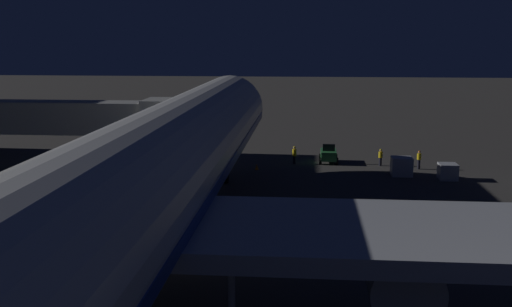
{
  "coord_description": "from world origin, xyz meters",
  "views": [
    {
      "loc": [
        -6.88,
        34.01,
        12.2
      ],
      "look_at": [
        -3.0,
        -10.71,
        3.5
      ],
      "focal_mm": 41.77,
      "sensor_mm": 36.0,
      "label": 1
    }
  ],
  "objects_px": {
    "ground_crew_near_nose_gear": "(381,156)",
    "ground_crew_by_belt_loader": "(419,159)",
    "traffic_cone_nose_starboard": "(211,166)",
    "jet_bridge": "(50,117)",
    "baggage_tug_lead": "(328,155)",
    "airliner_at_gate": "(129,201)",
    "baggage_container_mid_row": "(448,172)",
    "ground_crew_under_port_wing": "(294,154)",
    "baggage_container_near_belt": "(401,166)",
    "traffic_cone_nose_port": "(257,167)"
  },
  "relations": [
    {
      "from": "traffic_cone_nose_starboard",
      "to": "jet_bridge",
      "type": "bearing_deg",
      "value": 40.29
    },
    {
      "from": "airliner_at_gate",
      "to": "ground_crew_under_port_wing",
      "type": "height_order",
      "value": "airliner_at_gate"
    },
    {
      "from": "baggage_container_mid_row",
      "to": "ground_crew_near_nose_gear",
      "type": "height_order",
      "value": "ground_crew_near_nose_gear"
    },
    {
      "from": "jet_bridge",
      "to": "baggage_container_near_belt",
      "type": "relative_size",
      "value": 13.93
    },
    {
      "from": "jet_bridge",
      "to": "traffic_cone_nose_port",
      "type": "relative_size",
      "value": 46.15
    },
    {
      "from": "jet_bridge",
      "to": "baggage_container_near_belt",
      "type": "height_order",
      "value": "jet_bridge"
    },
    {
      "from": "jet_bridge",
      "to": "baggage_container_mid_row",
      "type": "distance_m",
      "value": 33.85
    },
    {
      "from": "baggage_container_mid_row",
      "to": "traffic_cone_nose_port",
      "type": "distance_m",
      "value": 17.25
    },
    {
      "from": "airliner_at_gate",
      "to": "traffic_cone_nose_port",
      "type": "distance_m",
      "value": 33.33
    },
    {
      "from": "baggage_tug_lead",
      "to": "baggage_container_near_belt",
      "type": "height_order",
      "value": "baggage_tug_lead"
    },
    {
      "from": "baggage_container_near_belt",
      "to": "baggage_container_mid_row",
      "type": "bearing_deg",
      "value": 161.9
    },
    {
      "from": "baggage_tug_lead",
      "to": "traffic_cone_nose_port",
      "type": "relative_size",
      "value": 5.05
    },
    {
      "from": "baggage_tug_lead",
      "to": "baggage_container_mid_row",
      "type": "distance_m",
      "value": 12.05
    },
    {
      "from": "ground_crew_under_port_wing",
      "to": "ground_crew_by_belt_loader",
      "type": "bearing_deg",
      "value": 173.57
    },
    {
      "from": "baggage_container_near_belt",
      "to": "traffic_cone_nose_starboard",
      "type": "xyz_separation_m",
      "value": [
        17.65,
        -1.27,
        -0.56
      ]
    },
    {
      "from": "traffic_cone_nose_port",
      "to": "jet_bridge",
      "type": "bearing_deg",
      "value": 31.34
    },
    {
      "from": "baggage_tug_lead",
      "to": "baggage_container_mid_row",
      "type": "bearing_deg",
      "value": 147.92
    },
    {
      "from": "airliner_at_gate",
      "to": "traffic_cone_nose_starboard",
      "type": "xyz_separation_m",
      "value": [
        2.2,
        -32.78,
        -5.66
      ]
    },
    {
      "from": "baggage_tug_lead",
      "to": "airliner_at_gate",
      "type": "bearing_deg",
      "value": 76.12
    },
    {
      "from": "baggage_container_mid_row",
      "to": "traffic_cone_nose_starboard",
      "type": "bearing_deg",
      "value": -6.68
    },
    {
      "from": "airliner_at_gate",
      "to": "ground_crew_near_nose_gear",
      "type": "distance_m",
      "value": 38.6
    },
    {
      "from": "baggage_container_mid_row",
      "to": "jet_bridge",
      "type": "bearing_deg",
      "value": 12.08
    },
    {
      "from": "ground_crew_by_belt_loader",
      "to": "ground_crew_near_nose_gear",
      "type": "bearing_deg",
      "value": -19.72
    },
    {
      "from": "ground_crew_near_nose_gear",
      "to": "ground_crew_under_port_wing",
      "type": "bearing_deg",
      "value": -0.66
    },
    {
      "from": "airliner_at_gate",
      "to": "ground_crew_near_nose_gear",
      "type": "bearing_deg",
      "value": -111.54
    },
    {
      "from": "baggage_container_mid_row",
      "to": "traffic_cone_nose_starboard",
      "type": "xyz_separation_m",
      "value": [
        21.46,
        -2.51,
        -0.43
      ]
    },
    {
      "from": "traffic_cone_nose_starboard",
      "to": "ground_crew_by_belt_loader",
      "type": "bearing_deg",
      "value": -175.39
    },
    {
      "from": "traffic_cone_nose_port",
      "to": "traffic_cone_nose_starboard",
      "type": "xyz_separation_m",
      "value": [
        4.4,
        0.0,
        0.0
      ]
    },
    {
      "from": "jet_bridge",
      "to": "baggage_tug_lead",
      "type": "xyz_separation_m",
      "value": [
        -22.48,
        -13.4,
        -5.26
      ]
    },
    {
      "from": "jet_bridge",
      "to": "ground_crew_by_belt_loader",
      "type": "height_order",
      "value": "jet_bridge"
    },
    {
      "from": "ground_crew_under_port_wing",
      "to": "jet_bridge",
      "type": "bearing_deg",
      "value": 33.07
    },
    {
      "from": "baggage_tug_lead",
      "to": "traffic_cone_nose_port",
      "type": "height_order",
      "value": "baggage_tug_lead"
    },
    {
      "from": "airliner_at_gate",
      "to": "baggage_container_near_belt",
      "type": "distance_m",
      "value": 35.46
    },
    {
      "from": "ground_crew_near_nose_gear",
      "to": "ground_crew_by_belt_loader",
      "type": "bearing_deg",
      "value": 160.28
    },
    {
      "from": "ground_crew_near_nose_gear",
      "to": "traffic_cone_nose_port",
      "type": "xyz_separation_m",
      "value": [
        11.85,
        2.83,
        -0.64
      ]
    },
    {
      "from": "airliner_at_gate",
      "to": "traffic_cone_nose_starboard",
      "type": "relative_size",
      "value": 123.51
    },
    {
      "from": "ground_crew_near_nose_gear",
      "to": "baggage_tug_lead",
      "type": "bearing_deg",
      "value": -11.94
    },
    {
      "from": "airliner_at_gate",
      "to": "baggage_container_near_belt",
      "type": "relative_size",
      "value": 37.27
    },
    {
      "from": "ground_crew_near_nose_gear",
      "to": "traffic_cone_nose_starboard",
      "type": "xyz_separation_m",
      "value": [
        16.25,
        2.83,
        -0.64
      ]
    },
    {
      "from": "ground_crew_near_nose_gear",
      "to": "airliner_at_gate",
      "type": "bearing_deg",
      "value": 68.46
    },
    {
      "from": "ground_crew_under_port_wing",
      "to": "traffic_cone_nose_starboard",
      "type": "distance_m",
      "value": 8.43
    },
    {
      "from": "jet_bridge",
      "to": "ground_crew_by_belt_loader",
      "type": "bearing_deg",
      "value": -160.25
    },
    {
      "from": "baggage_container_mid_row",
      "to": "airliner_at_gate",
      "type": "bearing_deg",
      "value": 57.52
    },
    {
      "from": "jet_bridge",
      "to": "ground_crew_near_nose_gear",
      "type": "relative_size",
      "value": 15.19
    },
    {
      "from": "jet_bridge",
      "to": "baggage_container_mid_row",
      "type": "relative_size",
      "value": 15.89
    },
    {
      "from": "traffic_cone_nose_port",
      "to": "airliner_at_gate",
      "type": "bearing_deg",
      "value": 86.16
    },
    {
      "from": "ground_crew_by_belt_loader",
      "to": "baggage_container_mid_row",
      "type": "bearing_deg",
      "value": 113.21
    },
    {
      "from": "baggage_tug_lead",
      "to": "ground_crew_near_nose_gear",
      "type": "bearing_deg",
      "value": 168.06
    },
    {
      "from": "ground_crew_by_belt_loader",
      "to": "traffic_cone_nose_starboard",
      "type": "bearing_deg",
      "value": 4.61
    },
    {
      "from": "baggage_container_near_belt",
      "to": "ground_crew_under_port_wing",
      "type": "height_order",
      "value": "ground_crew_under_port_wing"
    }
  ]
}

